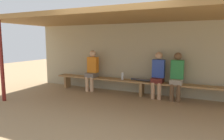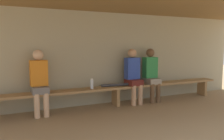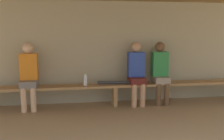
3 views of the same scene
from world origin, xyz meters
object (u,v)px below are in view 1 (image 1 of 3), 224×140
at_px(support_post, 1,61).
at_px(player_middle, 177,74).
at_px(baseball_bat, 144,80).
at_px(player_with_sunglasses, 158,73).
at_px(bench, 142,83).
at_px(water_bottle_clear, 122,76).
at_px(player_leftmost, 92,69).

height_order(support_post, player_middle, support_post).
bearing_deg(baseball_bat, support_post, -142.16).
bearing_deg(player_with_sunglasses, bench, -179.63).
height_order(player_with_sunglasses, water_bottle_clear, player_with_sunglasses).
bearing_deg(support_post, player_with_sunglasses, 28.97).
distance_m(bench, player_middle, 1.06).
xyz_separation_m(support_post, bench, (3.32, 2.10, -0.71)).
relative_size(player_middle, player_with_sunglasses, 1.00).
distance_m(support_post, player_with_sunglasses, 4.36).
bearing_deg(bench, baseball_bat, -0.00).
distance_m(bench, player_leftmost, 1.76).
xyz_separation_m(water_bottle_clear, baseball_bat, (0.68, 0.04, -0.07)).
height_order(support_post, bench, support_post).
relative_size(bench, player_leftmost, 4.49).
xyz_separation_m(bench, player_middle, (1.00, 0.00, 0.34)).
bearing_deg(water_bottle_clear, player_with_sunglasses, 2.15).
bearing_deg(baseball_bat, bench, -173.90).
bearing_deg(player_leftmost, baseball_bat, -0.10).
height_order(bench, player_with_sunglasses, player_with_sunglasses).
xyz_separation_m(support_post, player_with_sunglasses, (3.80, 2.10, -0.37)).
relative_size(player_leftmost, water_bottle_clear, 5.88).
bearing_deg(water_bottle_clear, bench, 3.52).
xyz_separation_m(player_with_sunglasses, baseball_bat, (-0.40, -0.00, -0.24)).
relative_size(support_post, player_leftmost, 1.65).
xyz_separation_m(support_post, water_bottle_clear, (2.71, 2.06, -0.53)).
bearing_deg(player_with_sunglasses, baseball_bat, -179.56).
xyz_separation_m(bench, player_with_sunglasses, (0.47, 0.00, 0.34)).
height_order(player_leftmost, player_middle, same).
distance_m(player_middle, water_bottle_clear, 1.62).
relative_size(bench, water_bottle_clear, 26.43).
bearing_deg(baseball_bat, player_leftmost, -174.00).
distance_m(bench, baseball_bat, 0.13).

